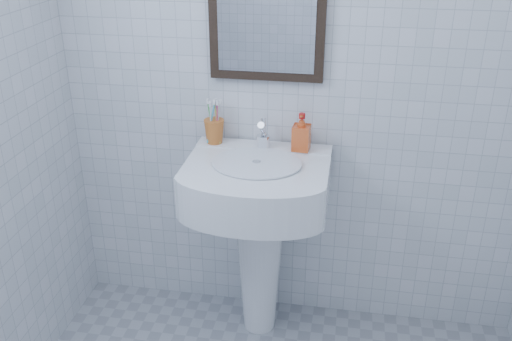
# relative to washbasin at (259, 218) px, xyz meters

# --- Properties ---
(wall_back) EXTENTS (2.20, 0.02, 2.50)m
(wall_back) POSITION_rel_washbasin_xyz_m (0.14, 0.21, 0.61)
(wall_back) COLOR silver
(wall_back) RESTS_ON ground
(washbasin) EXTENTS (0.62, 0.45, 0.95)m
(washbasin) POSITION_rel_washbasin_xyz_m (0.00, 0.00, 0.00)
(washbasin) COLOR white
(washbasin) RESTS_ON ground
(faucet) EXTENTS (0.06, 0.13, 0.15)m
(faucet) POSITION_rel_washbasin_xyz_m (-0.00, 0.11, 0.36)
(faucet) COLOR silver
(faucet) RESTS_ON washbasin
(toothbrush_cup) EXTENTS (0.12, 0.12, 0.11)m
(toothbrush_cup) POSITION_rel_washbasin_xyz_m (-0.23, 0.14, 0.36)
(toothbrush_cup) COLOR #BE6023
(toothbrush_cup) RESTS_ON washbasin
(soap_dispenser) EXTENTS (0.08, 0.08, 0.17)m
(soap_dispenser) POSITION_rel_washbasin_xyz_m (0.17, 0.12, 0.39)
(soap_dispenser) COLOR red
(soap_dispenser) RESTS_ON washbasin
(wall_mirror) EXTENTS (0.50, 0.04, 0.62)m
(wall_mirror) POSITION_rel_washbasin_xyz_m (0.00, 0.19, 0.91)
(wall_mirror) COLOR black
(wall_mirror) RESTS_ON wall_back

